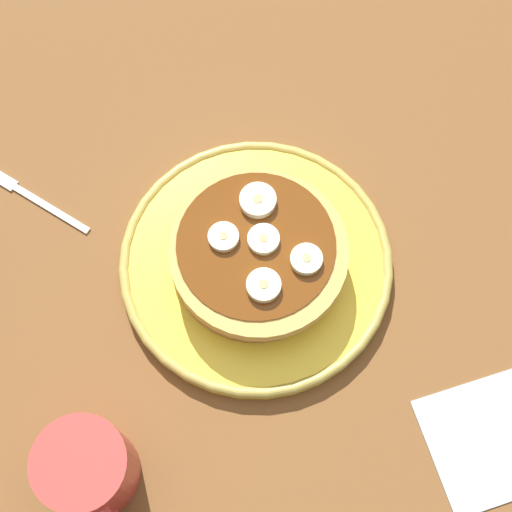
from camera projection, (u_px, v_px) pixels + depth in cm
name	position (u px, v px, depth cm)	size (l,w,h in cm)	color
ground_plane	(256.00, 272.00, 77.85)	(140.00, 140.00, 3.00)	brown
plate	(256.00, 263.00, 75.54)	(26.97, 26.97, 1.82)	yellow
pancake_stack	(257.00, 253.00, 73.00)	(17.47, 17.07, 4.40)	#A16D3A
banana_slice_0	(264.00, 240.00, 70.85)	(3.00, 3.00, 0.87)	#EEF2C6
banana_slice_1	(306.00, 260.00, 70.08)	(3.00, 3.00, 0.96)	#EFF2C3
banana_slice_2	(223.00, 237.00, 70.95)	(2.90, 2.90, 0.85)	#EEE8BE
banana_slice_3	(264.00, 286.00, 69.11)	(3.18, 3.18, 1.03)	#FCF1BA
banana_slice_4	(258.00, 201.00, 72.23)	(3.51, 3.51, 1.04)	#F6E9C4
coffee_mug	(89.00, 472.00, 65.13)	(11.22, 8.03, 8.08)	#B23833
napkin	(489.00, 441.00, 70.03)	(11.00, 11.00, 0.30)	#99B2BF
fork	(31.00, 196.00, 79.05)	(11.62, 7.59, 0.50)	silver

